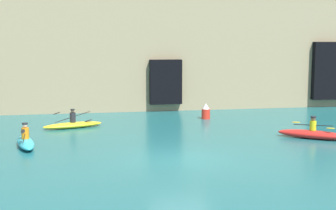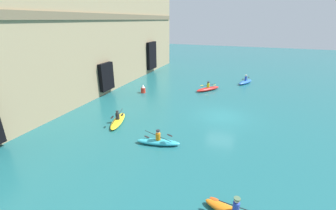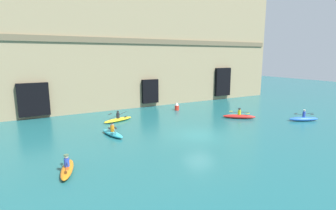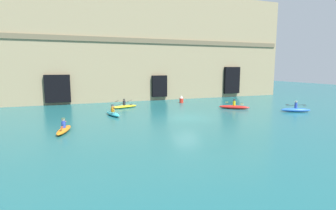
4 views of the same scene
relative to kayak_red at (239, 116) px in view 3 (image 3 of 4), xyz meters
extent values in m
plane|color=#1E6066|center=(-7.51, -2.84, -0.25)|extent=(120.00, 120.00, 0.00)
cube|color=#9E8966|center=(-5.78, 13.73, 7.67)|extent=(43.74, 5.16, 15.85)
cube|color=brown|center=(-5.78, 11.10, 8.39)|extent=(42.87, 0.24, 0.66)
cube|color=black|center=(-19.56, 11.00, 1.89)|extent=(3.14, 0.70, 3.60)
cube|color=black|center=(-5.58, 11.00, 1.87)|extent=(2.28, 0.70, 3.15)
cube|color=black|center=(7.07, 11.00, 2.52)|extent=(2.80, 0.70, 4.35)
ellipsoid|color=red|center=(0.00, 0.00, -0.03)|extent=(3.25, 2.77, 0.43)
cylinder|color=gold|center=(0.00, 0.00, 0.42)|extent=(0.33, 0.33, 0.48)
sphere|color=brown|center=(0.00, 0.00, 0.78)|extent=(0.23, 0.23, 0.23)
cylinder|color=#232328|center=(0.00, 0.00, 0.87)|extent=(0.29, 0.29, 0.06)
cylinder|color=black|center=(0.00, 0.00, 0.45)|extent=(1.37, 1.55, 0.17)
ellipsoid|color=yellow|center=(0.59, -0.67, 0.39)|extent=(0.43, 0.45, 0.08)
ellipsoid|color=yellow|center=(-0.59, 0.67, 0.50)|extent=(0.43, 0.45, 0.08)
ellipsoid|color=#33B2C6|center=(-14.13, 0.74, -0.06)|extent=(1.32, 3.19, 0.39)
cylinder|color=orange|center=(-14.13, 0.74, 0.39)|extent=(0.34, 0.34, 0.52)
sphere|color=beige|center=(-14.13, 0.74, 0.76)|extent=(0.22, 0.22, 0.22)
cylinder|color=#232328|center=(-14.13, 0.74, 0.86)|extent=(0.28, 0.28, 0.06)
cylinder|color=black|center=(-14.13, 0.74, 0.42)|extent=(0.04, 2.01, 0.55)
ellipsoid|color=black|center=(-14.13, 1.62, 0.19)|extent=(0.18, 0.44, 0.16)
ellipsoid|color=black|center=(-14.12, -0.14, 0.65)|extent=(0.18, 0.44, 0.16)
ellipsoid|color=orange|center=(-18.72, -4.96, -0.06)|extent=(1.42, 3.00, 0.38)
cylinder|color=#2D47B7|center=(-18.72, -4.96, 0.37)|extent=(0.30, 0.30, 0.49)
sphere|color=beige|center=(-18.72, -4.96, 0.73)|extent=(0.24, 0.24, 0.24)
cylinder|color=#4C6B4C|center=(-18.72, -4.96, 0.83)|extent=(0.30, 0.30, 0.06)
cylinder|color=black|center=(-18.72, -4.96, 0.39)|extent=(0.26, 2.20, 0.04)
ellipsoid|color=#D84C19|center=(-18.82, -5.94, 0.39)|extent=(0.22, 0.46, 0.05)
ellipsoid|color=#D84C19|center=(-18.62, -3.98, 0.39)|extent=(0.22, 0.46, 0.05)
ellipsoid|color=blue|center=(5.13, -4.20, -0.03)|extent=(3.16, 2.07, 0.44)
cylinder|color=#2D47B7|center=(5.13, -4.20, 0.47)|extent=(0.28, 0.28, 0.57)
sphere|color=beige|center=(5.13, -4.20, 0.86)|extent=(0.19, 0.19, 0.19)
cylinder|color=silver|center=(5.13, -4.20, 0.94)|extent=(0.24, 0.24, 0.06)
cylinder|color=black|center=(5.13, -4.20, 0.50)|extent=(2.02, 0.83, 0.19)
ellipsoid|color=black|center=(4.23, -3.85, 0.57)|extent=(0.48, 0.33, 0.08)
ellipsoid|color=black|center=(6.02, -4.56, 0.44)|extent=(0.48, 0.33, 0.08)
ellipsoid|color=yellow|center=(-12.01, 5.41, -0.09)|extent=(3.53, 1.81, 0.33)
cylinder|color=#232328|center=(-12.01, 5.41, 0.36)|extent=(0.33, 0.33, 0.56)
sphere|color=brown|center=(-12.01, 5.41, 0.73)|extent=(0.20, 0.20, 0.20)
cylinder|color=#232328|center=(-12.01, 5.41, 0.81)|extent=(0.25, 0.25, 0.06)
cylinder|color=black|center=(-12.01, 5.41, 0.38)|extent=(2.00, 0.23, 0.60)
ellipsoid|color=black|center=(-12.89, 5.33, 0.64)|extent=(0.45, 0.22, 0.17)
ellipsoid|color=black|center=(-11.14, 5.50, 0.13)|extent=(0.45, 0.22, 0.17)
cylinder|color=red|center=(-3.65, 7.18, 0.07)|extent=(0.54, 0.54, 0.64)
cone|color=white|center=(-3.65, 7.18, 0.58)|extent=(0.46, 0.46, 0.38)
camera|label=1|loc=(-11.56, -21.56, 4.52)|focal=50.00mm
camera|label=2|loc=(-26.92, -4.85, 8.10)|focal=24.00mm
camera|label=3|loc=(-20.71, -20.54, 6.56)|focal=28.00mm
camera|label=4|loc=(-18.23, -25.85, 4.66)|focal=28.00mm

